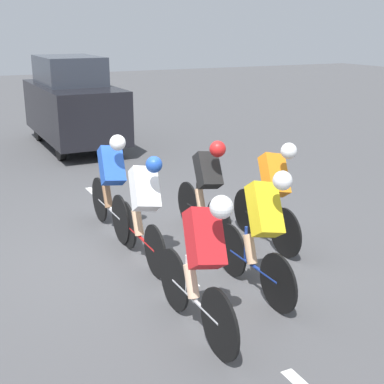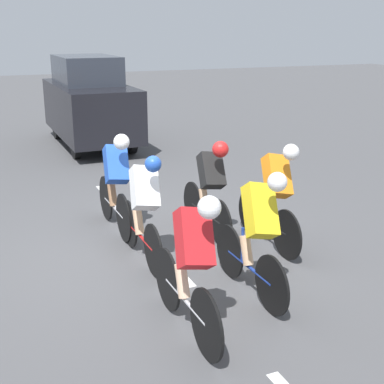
# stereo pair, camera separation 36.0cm
# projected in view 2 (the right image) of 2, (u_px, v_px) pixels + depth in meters

# --- Properties ---
(ground_plane) EXTENTS (60.00, 60.00, 0.00)m
(ground_plane) POSITION_uv_depth(u_px,v_px,m) (155.00, 247.00, 7.51)
(ground_plane) COLOR #4C4C4F
(lane_stripe_mid) EXTENTS (0.12, 1.40, 0.01)m
(lane_stripe_mid) POSITION_uv_depth(u_px,v_px,m) (171.00, 264.00, 6.96)
(lane_stripe_mid) COLOR white
(lane_stripe_mid) RESTS_ON ground
(lane_stripe_far) EXTENTS (0.12, 1.40, 0.01)m
(lane_stripe_far) POSITION_uv_depth(u_px,v_px,m) (108.00, 196.00, 9.77)
(lane_stripe_far) COLOR white
(lane_stripe_far) RESTS_ON ground
(cyclist_white) EXTENTS (0.40, 1.68, 1.48)m
(cyclist_white) POSITION_uv_depth(u_px,v_px,m) (143.00, 206.00, 6.82)
(cyclist_white) COLOR black
(cyclist_white) RESTS_ON ground
(cyclist_yellow) EXTENTS (0.43, 1.64, 1.52)m
(cyclist_yellow) POSITION_uv_depth(u_px,v_px,m) (257.00, 231.00, 5.92)
(cyclist_yellow) COLOR black
(cyclist_yellow) RESTS_ON ground
(cyclist_black) EXTENTS (0.38, 1.65, 1.47)m
(cyclist_black) POSITION_uv_depth(u_px,v_px,m) (210.00, 186.00, 7.66)
(cyclist_black) COLOR black
(cyclist_black) RESTS_ON ground
(cyclist_orange) EXTENTS (0.43, 1.65, 1.52)m
(cyclist_orange) POSITION_uv_depth(u_px,v_px,m) (274.00, 193.00, 7.28)
(cyclist_orange) COLOR black
(cyclist_orange) RESTS_ON ground
(cyclist_red) EXTENTS (0.42, 1.70, 1.52)m
(cyclist_red) POSITION_uv_depth(u_px,v_px,m) (192.00, 262.00, 5.15)
(cyclist_red) COLOR black
(cyclist_red) RESTS_ON ground
(cyclist_blue) EXTENTS (0.38, 1.72, 1.53)m
(cyclist_blue) POSITION_uv_depth(u_px,v_px,m) (116.00, 180.00, 7.87)
(cyclist_blue) COLOR black
(cyclist_blue) RESTS_ON ground
(support_car) EXTENTS (1.70, 4.12, 2.27)m
(support_car) POSITION_uv_depth(u_px,v_px,m) (89.00, 102.00, 13.64)
(support_car) COLOR black
(support_car) RESTS_ON ground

